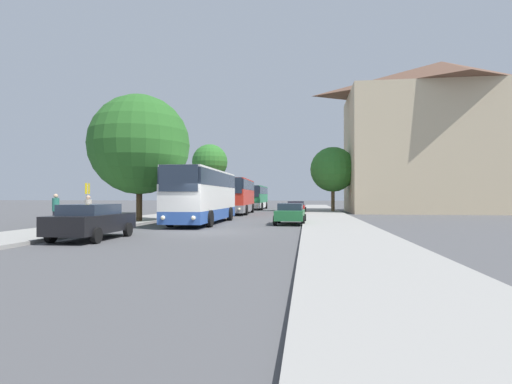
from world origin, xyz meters
The scene contains 16 objects.
ground_plane centered at (0.00, 0.00, 0.00)m, with size 300.00×300.00×0.00m, color #4C4C4F.
sidewalk_left centered at (-7.00, 0.00, 0.07)m, with size 4.00×120.00×0.15m, color gray.
sidewalk_right centered at (7.00, 0.00, 0.07)m, with size 4.00×120.00×0.15m, color gray.
building_right_background centered at (20.21, 26.97, 8.44)m, with size 20.40×11.49×16.88m.
bus_front centered at (-1.64, 6.51, 1.88)m, with size 2.77×11.05×3.54m.
bus_middle centered at (-1.88, 21.14, 1.89)m, with size 3.08×10.76×3.55m.
bus_rear centered at (-1.93, 35.73, 1.72)m, with size 2.87×10.40×3.22m.
parked_car_left_curb centered at (-3.70, -3.87, 0.79)m, with size 2.10×4.47×1.49m.
parked_car_right_near centered at (4.20, 6.39, 0.72)m, with size 2.03×4.16×1.36m.
parked_car_right_far centered at (4.10, 23.76, 0.70)m, with size 2.18×4.36×1.29m.
bus_stop_sign centered at (-6.92, 1.30, 1.67)m, with size 0.08×0.45×2.45m.
pedestrian_waiting_near centered at (-6.35, 0.42, 1.02)m, with size 0.36×0.36×1.72m.
pedestrian_waiting_far centered at (-8.19, 0.36, 1.06)m, with size 0.36×0.36×1.80m.
tree_left_near centered at (-5.99, 6.13, 5.31)m, with size 6.73×6.73×8.53m.
tree_left_far centered at (-6.24, 26.90, 5.89)m, with size 4.23×4.23×7.89m.
tree_right_near centered at (8.18, 25.98, 4.84)m, with size 5.05×5.05×7.22m.
Camera 1 is at (5.25, -19.60, 1.81)m, focal length 28.00 mm.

